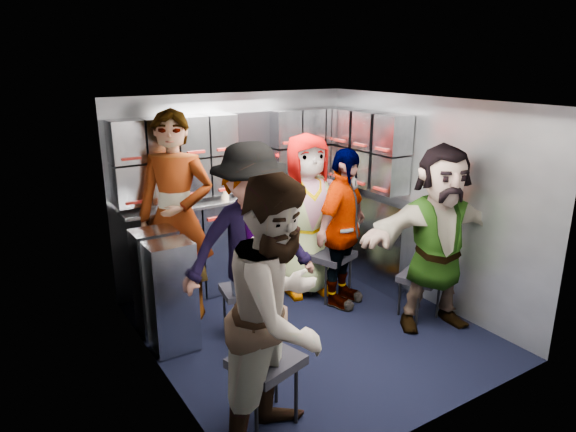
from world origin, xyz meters
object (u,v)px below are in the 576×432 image
jump_seat_near_right (420,279)px  attendant_arc_b (251,246)px  attendant_arc_d (342,229)px  jump_seat_mid_right (331,258)px  jump_seat_mid_left (243,293)px  attendant_standing (177,217)px  attendant_arc_c (306,215)px  jump_seat_center (297,252)px  attendant_arc_a (280,315)px  attendant_arc_e (439,238)px  jump_seat_near_left (266,365)px

jump_seat_near_right → attendant_arc_b: bearing=162.9°
jump_seat_near_right → attendant_arc_d: bearing=126.3°
attendant_arc_b → jump_seat_mid_right: bearing=24.7°
jump_seat_mid_right → jump_seat_mid_left: bearing=-172.2°
jump_seat_mid_right → jump_seat_near_right: (0.47, -0.82, -0.05)m
jump_seat_near_right → attendant_standing: bearing=146.3°
jump_seat_near_right → attendant_arc_b: 1.74m
attendant_arc_c → attendant_arc_d: attendant_arc_c is taller
jump_seat_center → attendant_arc_a: 2.48m
jump_seat_center → jump_seat_mid_right: jump_seat_mid_right is taller
attendant_standing → attendant_arc_a: 2.00m
attendant_standing → attendant_arc_c: 1.37m
attendant_arc_e → attendant_arc_c: bearing=136.5°
jump_seat_near_left → attendant_arc_a: size_ratio=0.29×
jump_seat_near_left → jump_seat_near_right: bearing=14.5°
attendant_arc_e → attendant_arc_d: bearing=140.6°
jump_seat_near_left → attendant_standing: size_ratio=0.26×
attendant_arc_a → attendant_arc_c: attendant_arc_a is taller
jump_seat_mid_left → attendant_arc_e: size_ratio=0.25×
jump_seat_mid_left → attendant_arc_a: bearing=-107.7°
jump_seat_mid_left → jump_seat_near_right: jump_seat_near_right is taller
jump_seat_mid_left → attendant_arc_d: size_ratio=0.27×
jump_seat_near_right → attendant_arc_d: 0.90m
attendant_arc_d → attendant_arc_e: size_ratio=0.93×
jump_seat_center → jump_seat_mid_right: bearing=-72.8°
jump_seat_mid_left → jump_seat_near_right: size_ratio=0.90×
attendant_arc_c → attendant_arc_d: 0.46m
jump_seat_near_left → jump_seat_center: size_ratio=1.16×
jump_seat_center → attendant_arc_a: attendant_arc_a is taller
attendant_arc_b → attendant_arc_d: 1.13m
jump_seat_center → attendant_standing: (-1.34, 0.04, 0.61)m
jump_seat_mid_left → attendant_arc_a: size_ratio=0.24×
jump_seat_mid_left → jump_seat_near_right: (1.59, -0.67, 0.01)m
attendant_arc_c → attendant_arc_d: bearing=-59.8°
attendant_arc_b → attendant_arc_a: bearing=-102.1°
attendant_standing → attendant_arc_c: size_ratio=1.17×
jump_seat_near_right → attendant_standing: (-1.95, 1.30, 0.61)m
attendant_arc_d → jump_seat_mid_left: bearing=152.2°
jump_seat_near_right → attendant_arc_c: attendant_arc_c is taller
jump_seat_mid_right → attendant_arc_d: attendant_arc_d is taller
attendant_arc_a → attendant_arc_e: size_ratio=1.04×
jump_seat_center → jump_seat_near_left: bearing=-128.5°
jump_seat_near_right → attendant_arc_c: (-0.61, 1.08, 0.47)m
jump_seat_near_left → jump_seat_mid_right: (1.56, 1.34, -0.00)m
jump_seat_mid_left → attendant_arc_b: bearing=-90.0°
jump_seat_near_left → jump_seat_mid_right: same height
jump_seat_near_right → attendant_arc_e: 0.51m
attendant_arc_c → attendant_standing: bearing=-176.2°
attendant_arc_a → attendant_arc_d: (1.56, 1.34, -0.09)m
attendant_standing → attendant_arc_d: attendant_standing is taller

